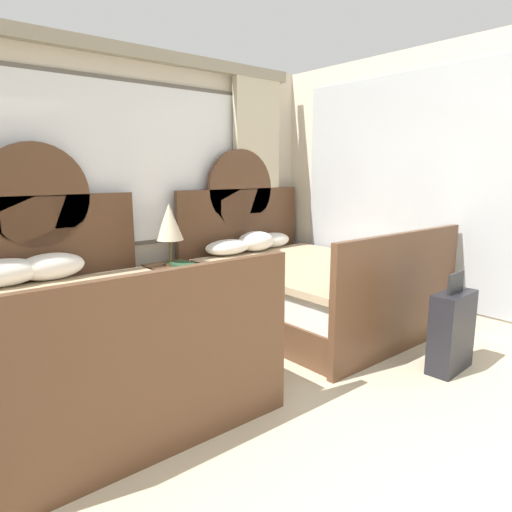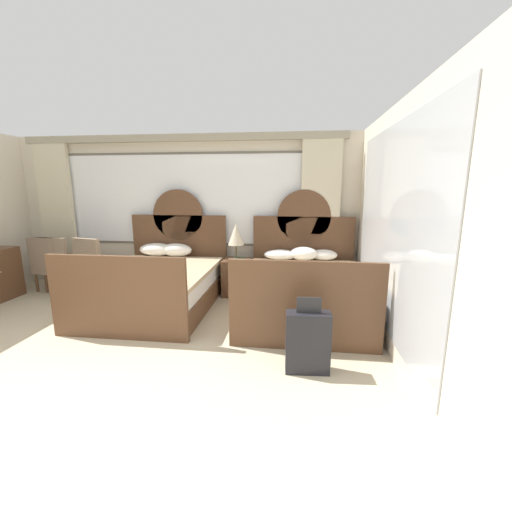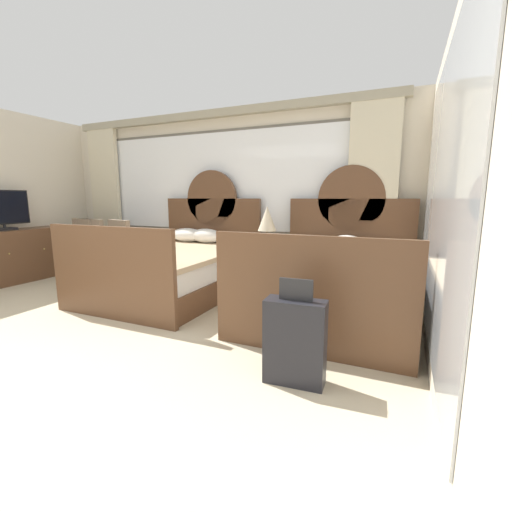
% 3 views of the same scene
% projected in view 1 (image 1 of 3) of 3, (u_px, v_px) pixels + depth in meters
% --- Properties ---
extents(wall_back_window, '(6.12, 0.22, 2.70)m').
position_uv_depth(wall_back_window, '(39.00, 182.00, 3.94)').
color(wall_back_window, beige).
rests_on(wall_back_window, ground_plane).
extents(wall_right_mirror, '(0.08, 4.54, 2.70)m').
position_uv_depth(wall_right_mirror, '(460.00, 190.00, 4.20)').
color(wall_right_mirror, beige).
rests_on(wall_right_mirror, ground_plane).
extents(bed_near_window, '(1.71, 2.22, 1.77)m').
position_uv_depth(bed_near_window, '(86.00, 335.00, 3.23)').
color(bed_near_window, brown).
rests_on(bed_near_window, ground_plane).
extents(bed_near_mirror, '(1.71, 2.22, 1.77)m').
position_uv_depth(bed_near_mirror, '(302.00, 285.00, 4.61)').
color(bed_near_mirror, brown).
rests_on(bed_near_mirror, ground_plane).
extents(nightstand_between_beds, '(0.45, 0.47, 0.61)m').
position_uv_depth(nightstand_between_beds, '(173.00, 295.00, 4.46)').
color(nightstand_between_beds, brown).
rests_on(nightstand_between_beds, ground_plane).
extents(table_lamp_on_nightstand, '(0.27, 0.27, 0.60)m').
position_uv_depth(table_lamp_on_nightstand, '(169.00, 223.00, 4.33)').
color(table_lamp_on_nightstand, brown).
rests_on(table_lamp_on_nightstand, nightstand_between_beds).
extents(book_on_nightstand, '(0.18, 0.26, 0.03)m').
position_uv_depth(book_on_nightstand, '(182.00, 264.00, 4.36)').
color(book_on_nightstand, '#285133').
rests_on(book_on_nightstand, nightstand_between_beds).
extents(suitcase_on_floor, '(0.45, 0.21, 0.78)m').
position_uv_depth(suitcase_on_floor, '(452.00, 331.00, 3.44)').
color(suitcase_on_floor, black).
rests_on(suitcase_on_floor, ground_plane).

